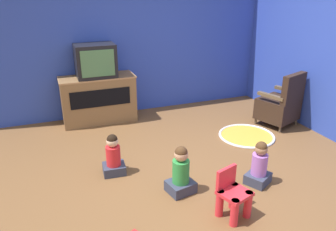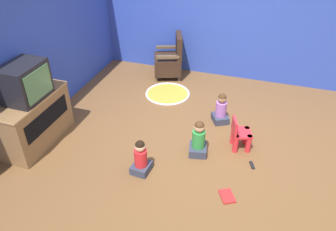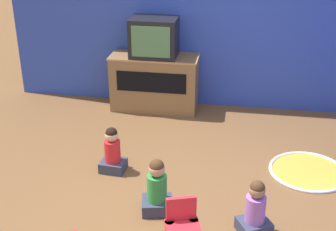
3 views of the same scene
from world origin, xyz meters
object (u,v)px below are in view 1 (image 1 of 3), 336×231
tv_cabinet (99,98)px  black_armchair (280,105)px  yellow_kid_chair (233,197)px  child_watching_right (181,173)px  television (96,61)px  child_watching_center (113,157)px  child_watching_left (259,166)px

tv_cabinet → black_armchair: size_ratio=1.35×
yellow_kid_chair → child_watching_right: 0.64m
tv_cabinet → television: television is taller
television → child_watching_right: 2.54m
television → child_watching_center: television is taller
black_armchair → yellow_kid_chair: bearing=21.9°
yellow_kid_chair → child_watching_center: (-0.93, 1.20, 0.01)m
child_watching_right → child_watching_left: bearing=-21.5°
yellow_kid_chair → television: bearing=87.1°
television → child_watching_left: size_ratio=1.17×
yellow_kid_chair → child_watching_left: (0.59, 0.39, 0.02)m
child_watching_right → yellow_kid_chair: bearing=-71.2°
television → yellow_kid_chair: bearing=-74.6°
child_watching_left → child_watching_right: size_ratio=0.95×
black_armchair → child_watching_center: 2.88m
tv_cabinet → yellow_kid_chair: (0.80, -2.93, -0.19)m
child_watching_right → television: bearing=90.0°
black_armchair → child_watching_right: 2.51m
tv_cabinet → yellow_kid_chair: 3.04m
tv_cabinet → television: 0.64m
tv_cabinet → black_armchair: black_armchair is taller
tv_cabinet → yellow_kid_chair: tv_cabinet is taller
black_armchair → child_watching_left: bearing=24.9°
tv_cabinet → child_watching_left: tv_cabinet is taller
television → black_armchair: bearing=-24.1°
black_armchair → yellow_kid_chair: (-1.90, -1.70, -0.14)m
child_watching_center → television: bearing=90.0°
tv_cabinet → child_watching_left: (1.39, -2.54, -0.17)m
black_armchair → child_watching_left: (-1.32, -1.31, -0.12)m
television → yellow_kid_chair: size_ratio=1.25×
child_watching_right → black_armchair: bearing=15.8°
black_armchair → child_watching_center: (-2.84, -0.50, -0.13)m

